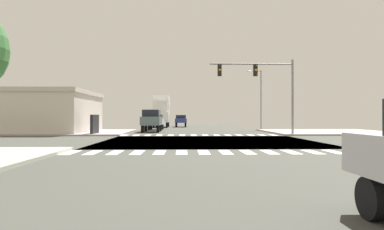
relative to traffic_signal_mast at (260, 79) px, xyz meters
name	(u,v)px	position (x,y,z in m)	size (l,w,h in m)	color
ground	(208,141)	(-5.04, -6.97, -4.93)	(90.00, 90.00, 0.05)	#40413B
sidewalk_corner_ne	(327,132)	(7.96, 5.03, -4.84)	(12.00, 12.00, 0.14)	#A09B91
sidewalk_corner_nw	(70,132)	(-18.04, 5.03, -4.84)	(12.00, 12.00, 0.14)	#A39498
crosswalk_near	(215,152)	(-5.29, -14.27, -4.90)	(13.50, 2.00, 0.01)	white
crosswalk_far	(199,135)	(-5.29, 0.33, -4.90)	(13.50, 2.00, 0.01)	white
traffic_signal_mast	(260,79)	(0.00, 0.00, 0.00)	(7.36, 0.55, 6.60)	gray
street_lamp	(259,94)	(2.41, 11.55, -0.53)	(1.78, 0.32, 7.21)	gray
bank_building	(15,112)	(-23.53, 5.12, -2.81)	(16.78, 10.76, 4.17)	beige
sedan_nearside_1	(181,120)	(-7.04, 24.92, -3.79)	(1.80, 4.30, 1.88)	black
sedan_farside_2	(156,121)	(-10.04, 12.75, -3.79)	(1.80, 4.30, 1.88)	black
box_truck_leading_1	(161,111)	(-10.04, 23.74, -2.34)	(2.40, 7.20, 4.85)	black
suv_trailing_1	(152,119)	(-10.04, 6.87, -3.51)	(1.96, 4.60, 2.34)	black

